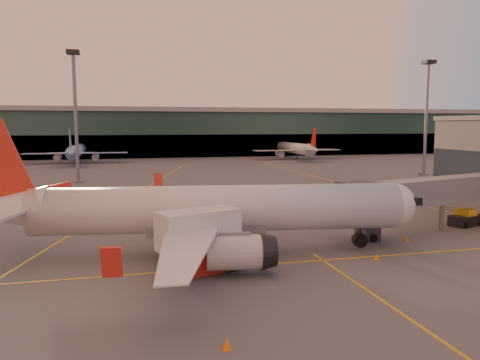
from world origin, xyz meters
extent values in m
plane|color=#4C4F54|center=(0.00, 0.00, 0.00)|extent=(600.00, 600.00, 0.00)
cube|color=gold|center=(0.00, 5.00, 0.01)|extent=(80.00, 0.25, 0.01)
cube|color=gold|center=(-10.00, 45.00, 0.01)|extent=(31.30, 115.98, 0.01)
cube|color=gold|center=(30.00, 70.00, 0.01)|extent=(0.25, 160.00, 0.01)
cube|color=gold|center=(5.00, -8.00, 0.01)|extent=(0.25, 30.00, 0.01)
cube|color=#19382D|center=(0.00, 142.00, 8.00)|extent=(400.00, 18.00, 16.00)
cube|color=gray|center=(0.00, 142.00, 16.80)|extent=(400.00, 20.00, 1.60)
cube|color=black|center=(0.00, 133.50, 4.00)|extent=(400.00, 1.00, 8.00)
cylinder|color=slate|center=(-20.00, 66.00, 12.50)|extent=(0.70, 0.70, 25.00)
cube|color=black|center=(-20.00, 66.00, 25.20)|extent=(2.40, 2.40, 0.80)
cube|color=slate|center=(-20.00, 66.00, 0.25)|extent=(1.60, 1.60, 0.50)
cylinder|color=slate|center=(55.00, 62.00, 12.50)|extent=(0.70, 0.70, 25.00)
cube|color=black|center=(55.00, 62.00, 25.20)|extent=(2.40, 2.40, 0.80)
cube|color=slate|center=(55.00, 62.00, 0.25)|extent=(1.60, 1.60, 0.50)
cylinder|color=silver|center=(-3.08, 9.02, 4.09)|extent=(32.09, 8.34, 4.09)
sphere|color=silver|center=(12.69, 6.88, 4.09)|extent=(4.00, 4.00, 4.00)
cube|color=black|center=(13.84, 6.72, 4.60)|extent=(2.18, 2.88, 0.72)
cone|color=silver|center=(-20.78, 11.43, 4.39)|extent=(7.45, 4.79, 3.88)
cylinder|color=silver|center=(-3.15, 2.76, 1.84)|extent=(4.59, 3.21, 2.66)
cylinder|color=black|center=(-5.75, 6.70, 0.92)|extent=(2.01, 1.67, 1.84)
cylinder|color=black|center=(-5.75, 6.70, 1.48)|extent=(0.37, 0.37, 1.12)
cube|color=silver|center=(-19.92, 14.84, 4.49)|extent=(3.33, 6.61, 0.20)
cylinder|color=silver|center=(-1.47, 15.07, 1.84)|extent=(4.59, 3.21, 2.66)
cylinder|color=black|center=(-5.03, 11.97, 0.92)|extent=(2.01, 1.67, 1.84)
cylinder|color=black|center=(-5.03, 11.97, 1.48)|extent=(0.37, 0.37, 1.12)
cube|color=slate|center=(-4.24, 9.18, 2.76)|extent=(10.44, 4.60, 1.63)
cylinder|color=black|center=(9.61, 7.30, 0.92)|extent=(1.39, 0.98, 1.29)
cube|color=slate|center=(22.17, 12.63, 4.39)|extent=(24.36, 9.24, 2.70)
cube|color=#2D3035|center=(10.85, 9.86, 4.39)|extent=(4.20, 4.20, 3.00)
cube|color=#2D3035|center=(12.35, 10.76, 1.20)|extent=(1.60, 2.40, 2.40)
cylinder|color=black|center=(12.35, 9.66, 0.40)|extent=(0.80, 0.40, 0.80)
cylinder|color=black|center=(12.35, 11.86, 0.40)|extent=(0.80, 0.40, 0.80)
cylinder|color=slate|center=(22.17, 12.63, 1.54)|extent=(0.50, 0.50, 3.09)
cube|color=red|center=(-5.33, 4.65, 0.81)|extent=(4.12, 3.59, 1.62)
cube|color=silver|center=(-5.63, 4.55, 3.34)|extent=(6.80, 4.63, 3.02)
cylinder|color=black|center=(-6.73, 2.79, 0.49)|extent=(1.04, 0.68, 0.97)
cylinder|color=black|center=(-3.06, 4.08, 0.49)|extent=(1.04, 0.68, 0.97)
cube|color=black|center=(26.37, 13.87, 0.61)|extent=(4.17, 2.99, 1.21)
cube|color=gold|center=(26.37, 13.87, 1.44)|extent=(1.99, 2.14, 0.99)
cylinder|color=black|center=(25.36, 12.64, 0.39)|extent=(0.84, 0.54, 0.77)
cylinder|color=black|center=(27.89, 13.41, 0.39)|extent=(0.84, 0.54, 0.77)
cone|color=orange|center=(15.72, 9.22, 0.27)|extent=(0.43, 0.43, 0.54)
cube|color=orange|center=(15.72, 9.22, 0.01)|extent=(0.37, 0.37, 0.03)
cone|color=orange|center=(-6.24, -8.44, 0.31)|extent=(0.49, 0.49, 0.62)
cube|color=orange|center=(-6.24, -8.44, 0.02)|extent=(0.42, 0.42, 0.03)
cone|color=orange|center=(-4.69, 25.76, 0.28)|extent=(0.44, 0.44, 0.56)
cube|color=orange|center=(-4.69, 25.76, 0.01)|extent=(0.38, 0.38, 0.03)
cone|color=orange|center=(9.48, 4.05, 0.28)|extent=(0.44, 0.44, 0.57)
cube|color=orange|center=(9.48, 4.05, 0.02)|extent=(0.38, 0.38, 0.03)
camera|label=1|loc=(-11.03, -30.54, 11.35)|focal=35.00mm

